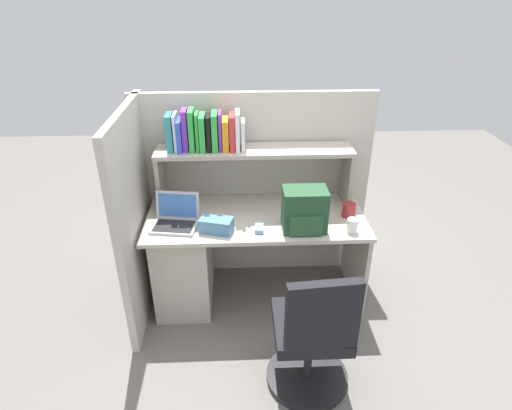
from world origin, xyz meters
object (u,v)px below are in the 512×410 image
backpack (305,210)px  tissue_box (216,225)px  office_chair (313,340)px  laptop (176,219)px  computer_mouse (259,229)px  snack_canister (349,210)px  paper_cup (352,225)px

backpack → tissue_box: backpack is taller
backpack → tissue_box: 0.61m
tissue_box → office_chair: size_ratio=0.24×
laptop → computer_mouse: size_ratio=3.31×
snack_canister → tissue_box: bearing=-170.0°
backpack → tissue_box: (-0.61, -0.01, -0.10)m
laptop → tissue_box: (0.29, -0.10, -0.00)m
backpack → computer_mouse: (-0.31, -0.01, -0.13)m
computer_mouse → office_chair: (0.28, -0.70, -0.35)m
computer_mouse → tissue_box: tissue_box is taller
paper_cup → office_chair: size_ratio=0.11×
laptop → tissue_box: 0.31m
backpack → office_chair: backpack is taller
laptop → paper_cup: (1.22, -0.15, -0.00)m
paper_cup → snack_canister: 0.22m
computer_mouse → paper_cup: paper_cup is taller
computer_mouse → office_chair: office_chair is taller
paper_cup → snack_canister: (0.03, 0.22, 0.00)m
paper_cup → tissue_box: same height
computer_mouse → snack_canister: snack_canister is taller
backpack → snack_canister: bearing=24.4°
computer_mouse → tissue_box: 0.30m
tissue_box → snack_canister: bearing=25.4°
paper_cup → office_chair: bearing=-118.6°
laptop → backpack: (0.89, -0.09, 0.10)m
paper_cup → tissue_box: bearing=177.1°
snack_canister → backpack: bearing=-155.6°
computer_mouse → laptop: bearing=173.8°
snack_canister → laptop: bearing=-176.8°
paper_cup → tissue_box: size_ratio=0.45×
laptop → tissue_box: laptop is taller
tissue_box → snack_canister: (0.96, 0.17, 0.00)m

